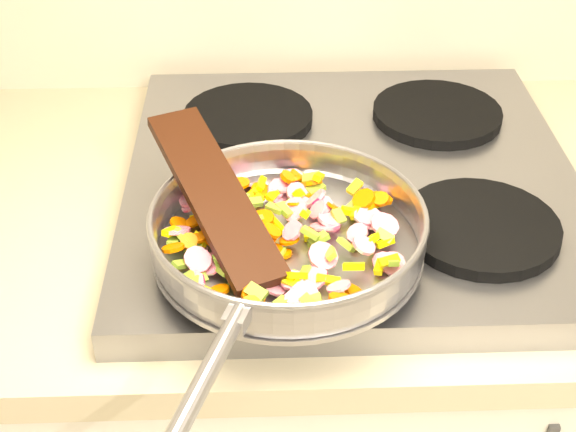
{
  "coord_description": "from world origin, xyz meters",
  "views": [
    {
      "loc": [
        -0.82,
        0.77,
        1.53
      ],
      "look_at": [
        -0.79,
        1.48,
        1.0
      ],
      "focal_mm": 50.0,
      "sensor_mm": 36.0,
      "label": 1
    }
  ],
  "objects": [
    {
      "name": "wooden_spatula",
      "position": [
        -0.87,
        1.51,
        1.01
      ],
      "size": [
        0.17,
        0.27,
        0.08
      ],
      "primitive_type": "cube",
      "rotation": [
        0.0,
        -0.24,
        1.99
      ],
      "color": "black",
      "rests_on": "saute_pan"
    },
    {
      "name": "vegetable_heap",
      "position": [
        -0.8,
        1.48,
        0.98
      ],
      "size": [
        0.28,
        0.29,
        0.05
      ],
      "color": "#DD154D",
      "rests_on": "saute_pan"
    },
    {
      "name": "grate_bl",
      "position": [
        -0.84,
        1.81,
        0.95
      ],
      "size": [
        0.19,
        0.19,
        0.02
      ],
      "primitive_type": "cylinder",
      "color": "black",
      "rests_on": "cooktop"
    },
    {
      "name": "grate_br",
      "position": [
        -0.56,
        1.81,
        0.95
      ],
      "size": [
        0.19,
        0.19,
        0.02
      ],
      "primitive_type": "cylinder",
      "color": "black",
      "rests_on": "cooktop"
    },
    {
      "name": "grate_fl",
      "position": [
        -0.84,
        1.52,
        0.95
      ],
      "size": [
        0.19,
        0.19,
        0.02
      ],
      "primitive_type": "cylinder",
      "color": "black",
      "rests_on": "cooktop"
    },
    {
      "name": "saute_pan",
      "position": [
        -0.79,
        1.48,
        0.99
      ],
      "size": [
        0.35,
        0.5,
        0.05
      ],
      "rotation": [
        0.0,
        0.0,
        -0.34
      ],
      "color": "#9E9EA5",
      "rests_on": "grate_fl"
    },
    {
      "name": "grate_fr",
      "position": [
        -0.56,
        1.52,
        0.95
      ],
      "size": [
        0.19,
        0.19,
        0.02
      ],
      "primitive_type": "cylinder",
      "color": "black",
      "rests_on": "cooktop"
    },
    {
      "name": "cooktop",
      "position": [
        -0.7,
        1.67,
        0.92
      ],
      "size": [
        0.6,
        0.6,
        0.04
      ],
      "primitive_type": "cube",
      "color": "#939399",
      "rests_on": "counter_top"
    }
  ]
}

